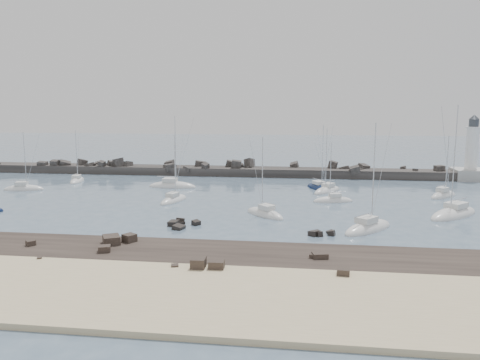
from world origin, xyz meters
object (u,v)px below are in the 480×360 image
object	(u,v)px
sailboat_0	(24,189)
sailboat_6	(327,191)
sailboat_5	(265,215)
sailboat_3	(174,201)
sailboat_7	(368,229)
sailboat_11	(454,215)
sailboat_8	(320,189)
sailboat_9	(333,201)
sailboat_1	(77,181)
sailboat_4	(172,187)
lighthouse	(471,165)
sailboat_12	(443,196)

from	to	relation	value
sailboat_0	sailboat_6	world-z (taller)	sailboat_6
sailboat_5	sailboat_6	xyz separation A→B (m)	(9.91, 20.63, -0.01)
sailboat_3	sailboat_0	bearing A→B (deg)	167.85
sailboat_7	sailboat_11	xyz separation A→B (m)	(13.28, 9.65, -0.00)
sailboat_3	sailboat_8	bearing A→B (deg)	31.50
sailboat_6	sailboat_9	bearing A→B (deg)	-87.20
sailboat_1	sailboat_4	size ratio (longest dim) A/B	0.78
sailboat_8	sailboat_1	bearing A→B (deg)	177.01
sailboat_3	sailboat_9	size ratio (longest dim) A/B	1.11
sailboat_3	sailboat_7	world-z (taller)	sailboat_7
lighthouse	sailboat_7	xyz separation A→B (m)	(-27.54, -46.00, -2.94)
sailboat_0	sailboat_12	world-z (taller)	sailboat_0
sailboat_7	sailboat_11	distance (m)	16.41
lighthouse	sailboat_7	distance (m)	53.70
sailboat_0	sailboat_7	world-z (taller)	sailboat_7
sailboat_8	sailboat_9	size ratio (longest dim) A/B	1.23
sailboat_4	sailboat_7	bearing A→B (deg)	-39.93
sailboat_5	sailboat_4	bearing A→B (deg)	132.49
sailboat_8	sailboat_7	bearing A→B (deg)	-80.48
sailboat_1	sailboat_7	bearing A→B (deg)	-30.31
sailboat_0	sailboat_3	xyz separation A→B (m)	(30.91, -6.66, -0.01)
sailboat_8	sailboat_4	bearing A→B (deg)	-176.64
sailboat_11	sailboat_1	bearing A→B (deg)	161.73
sailboat_4	sailboat_6	world-z (taller)	sailboat_4
sailboat_3	sailboat_7	distance (m)	32.86
sailboat_8	sailboat_9	bearing A→B (deg)	-81.86
sailboat_5	lighthouse	bearing A→B (deg)	43.92
lighthouse	sailboat_5	distance (m)	57.22
lighthouse	sailboat_0	size ratio (longest dim) A/B	1.23
sailboat_6	sailboat_8	xyz separation A→B (m)	(-1.25, 2.63, -0.01)
sailboat_6	sailboat_5	bearing A→B (deg)	-115.65
sailboat_3	sailboat_11	distance (m)	42.99
lighthouse	sailboat_4	distance (m)	63.62
lighthouse	sailboat_9	xyz separation A→B (m)	(-30.80, -28.35, -2.96)
sailboat_0	sailboat_6	size ratio (longest dim) A/B	0.93
sailboat_0	lighthouse	bearing A→B (deg)	15.71
lighthouse	sailboat_3	world-z (taller)	lighthouse
lighthouse	sailboat_1	world-z (taller)	lighthouse
sailboat_3	sailboat_5	xyz separation A→B (m)	(15.80, -8.27, 0.01)
lighthouse	sailboat_7	bearing A→B (deg)	-120.91
sailboat_4	sailboat_1	bearing A→B (deg)	168.85
sailboat_8	sailboat_11	bearing A→B (deg)	-47.58
sailboat_0	sailboat_11	distance (m)	74.52
sailboat_9	sailboat_8	bearing A→B (deg)	98.14
sailboat_0	sailboat_1	bearing A→B (deg)	64.70
sailboat_1	sailboat_7	xyz separation A→B (m)	(55.15, -32.24, 0.02)
sailboat_4	sailboat_7	distance (m)	43.54
sailboat_7	sailboat_8	distance (m)	30.03
sailboat_0	sailboat_9	distance (m)	57.18
sailboat_0	sailboat_5	world-z (taller)	sailboat_5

